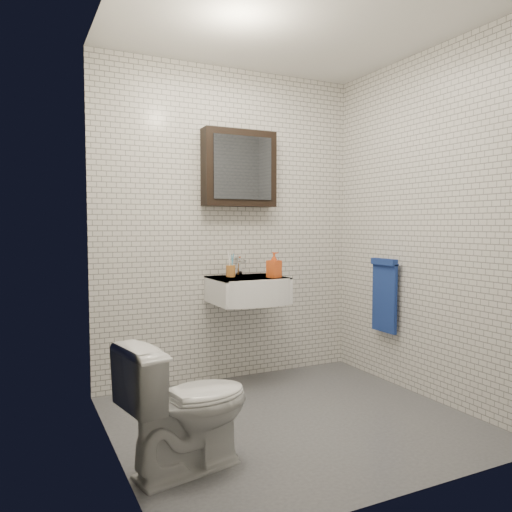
% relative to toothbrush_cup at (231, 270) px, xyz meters
% --- Properties ---
extents(ground, '(2.20, 2.00, 0.01)m').
position_rel_toothbrush_cup_xyz_m(ground, '(0.06, -0.85, -0.89)').
color(ground, '#46484E').
rests_on(ground, ground).
extents(room_shell, '(2.22, 2.02, 2.51)m').
position_rel_toothbrush_cup_xyz_m(room_shell, '(0.06, -0.85, 0.57)').
color(room_shell, silver).
rests_on(room_shell, ground).
extents(washbasin, '(0.55, 0.50, 0.20)m').
position_rel_toothbrush_cup_xyz_m(washbasin, '(0.11, -0.12, -0.14)').
color(washbasin, white).
rests_on(washbasin, room_shell).
extents(faucet, '(0.06, 0.20, 0.15)m').
position_rel_toothbrush_cup_xyz_m(faucet, '(0.11, 0.08, 0.02)').
color(faucet, silver).
rests_on(faucet, washbasin).
extents(mirror_cabinet, '(0.60, 0.15, 0.60)m').
position_rel_toothbrush_cup_xyz_m(mirror_cabinet, '(0.11, 0.08, 0.80)').
color(mirror_cabinet, black).
rests_on(mirror_cabinet, room_shell).
extents(towel_rail, '(0.09, 0.30, 0.58)m').
position_rel_toothbrush_cup_xyz_m(towel_rail, '(1.10, -0.50, -0.18)').
color(towel_rail, silver).
rests_on(towel_rail, room_shell).
extents(toothbrush_cup, '(0.09, 0.09, 0.20)m').
position_rel_toothbrush_cup_xyz_m(toothbrush_cup, '(0.00, 0.00, 0.00)').
color(toothbrush_cup, '#B66F2D').
rests_on(toothbrush_cup, washbasin).
extents(soap_bottle, '(0.11, 0.12, 0.20)m').
position_rel_toothbrush_cup_xyz_m(soap_bottle, '(0.28, -0.20, 0.05)').
color(soap_bottle, orange).
rests_on(soap_bottle, washbasin).
extents(toilet, '(0.73, 0.50, 0.68)m').
position_rel_toothbrush_cup_xyz_m(toilet, '(-0.74, -1.17, -0.56)').
color(toilet, white).
rests_on(toilet, ground).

